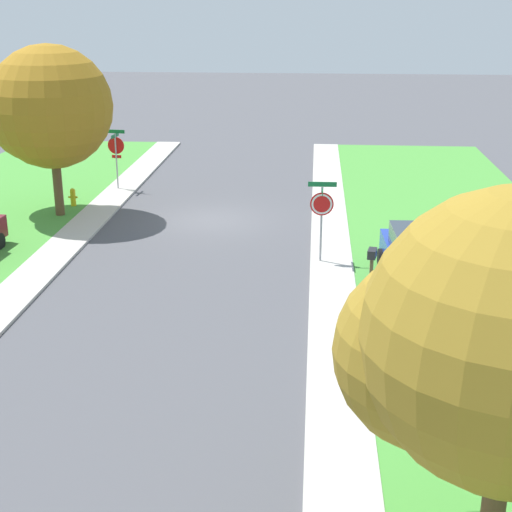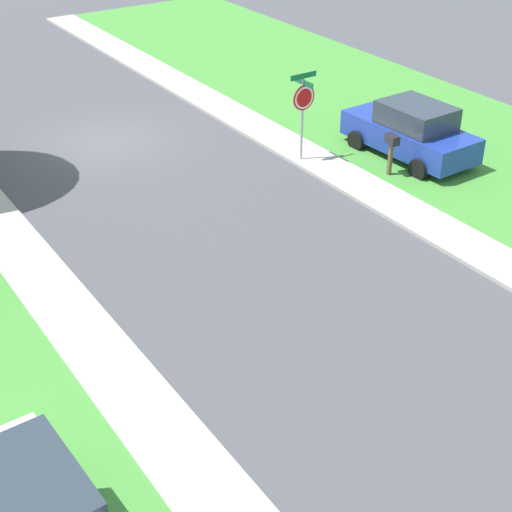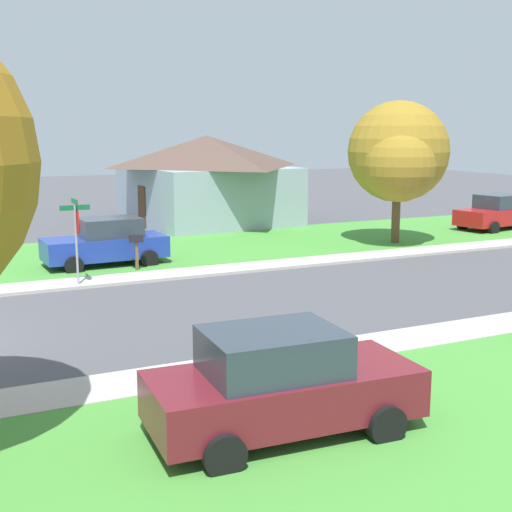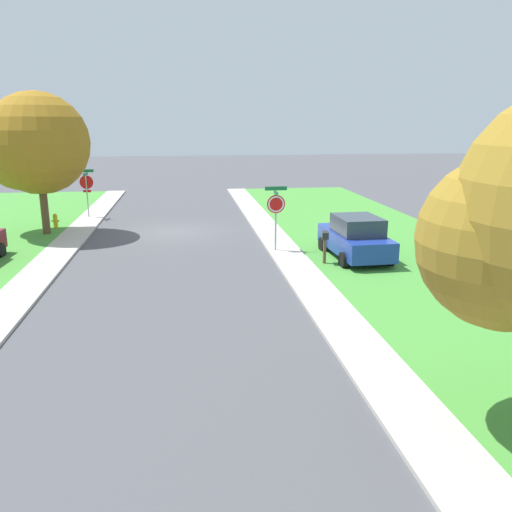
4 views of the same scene
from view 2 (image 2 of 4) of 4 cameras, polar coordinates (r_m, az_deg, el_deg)
ground_plane at (r=25.77m, az=-10.97°, el=8.24°), size 120.00×120.00×0.00m
sidewalk_east at (r=14.63m, az=-8.49°, el=-10.83°), size 1.40×56.00×0.10m
sidewalk_west at (r=19.53m, az=16.99°, el=-0.20°), size 1.40×56.00×0.10m
stop_sign_far_corner at (r=23.20m, az=3.49°, el=11.18°), size 0.92×0.92×2.77m
car_blue_across_road at (r=24.27m, az=11.33°, el=8.99°), size 2.16×4.36×1.76m
mailbox at (r=22.82m, az=9.94°, el=8.06°), size 0.33×0.52×1.31m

